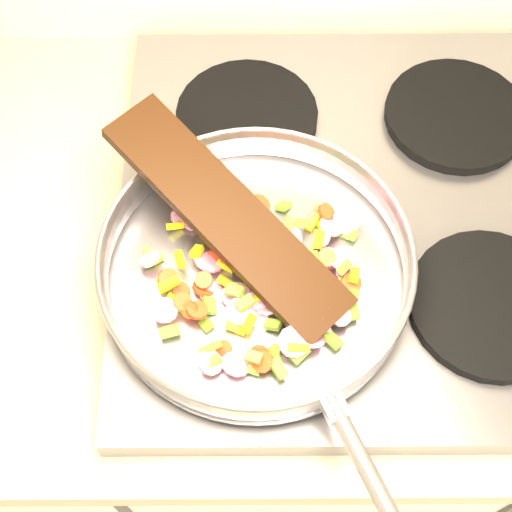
{
  "coord_description": "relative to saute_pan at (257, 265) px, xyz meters",
  "views": [
    {
      "loc": [
        -0.83,
        1.18,
        1.69
      ],
      "look_at": [
        -0.83,
        1.56,
        1.0
      ],
      "focal_mm": 50.0,
      "sensor_mm": 36.0,
      "label": 1
    }
  ],
  "objects": [
    {
      "name": "saute_pan",
      "position": [
        0.0,
        0.0,
        0.0
      ],
      "size": [
        0.39,
        0.53,
        0.06
      ],
      "rotation": [
        0.0,
        0.0,
        0.42
      ],
      "color": "#9E9EA5",
      "rests_on": "grate_fl"
    },
    {
      "name": "vegetable_heap",
      "position": [
        0.01,
        -0.0,
        -0.01
      ],
      "size": [
        0.26,
        0.27,
        0.04
      ],
      "color": "olive",
      "rests_on": "saute_pan"
    },
    {
      "name": "grate_br",
      "position": [
        0.27,
        0.25,
        -0.04
      ],
      "size": [
        0.19,
        0.19,
        0.02
      ],
      "primitive_type": "cylinder",
      "color": "black",
      "rests_on": "cooktop"
    },
    {
      "name": "grate_fr",
      "position": [
        0.27,
        -0.03,
        -0.04
      ],
      "size": [
        0.19,
        0.19,
        0.02
      ],
      "primitive_type": "cylinder",
      "color": "black",
      "rests_on": "cooktop"
    },
    {
      "name": "grate_bl",
      "position": [
        -0.01,
        0.25,
        -0.04
      ],
      "size": [
        0.19,
        0.19,
        0.02
      ],
      "primitive_type": "cylinder",
      "color": "black",
      "rests_on": "cooktop"
    },
    {
      "name": "grate_fl",
      "position": [
        -0.01,
        -0.03,
        -0.04
      ],
      "size": [
        0.19,
        0.19,
        0.02
      ],
      "primitive_type": "cylinder",
      "color": "black",
      "rests_on": "cooktop"
    },
    {
      "name": "cooktop",
      "position": [
        0.13,
        0.11,
        -0.07
      ],
      "size": [
        0.6,
        0.6,
        0.04
      ],
      "primitive_type": "cube",
      "color": "#939399",
      "rests_on": "counter_top"
    },
    {
      "name": "wooden_spatula",
      "position": [
        -0.03,
        0.05,
        0.03
      ],
      "size": [
        0.29,
        0.29,
        0.08
      ],
      "primitive_type": "cube",
      "rotation": [
        0.0,
        -0.2,
        2.35
      ],
      "color": "black",
      "rests_on": "saute_pan"
    }
  ]
}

